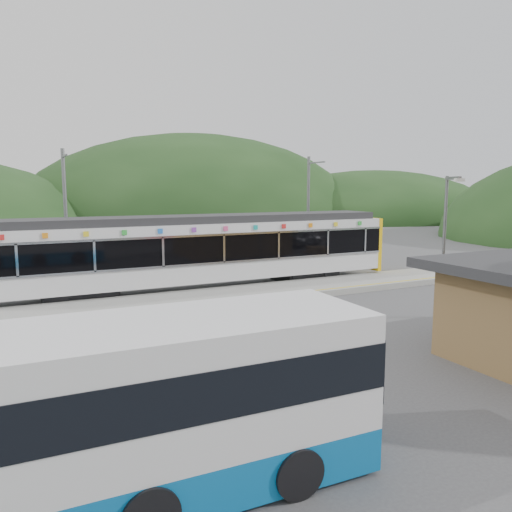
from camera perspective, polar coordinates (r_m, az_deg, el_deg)
name	(u,v)px	position (r m, az deg, el deg)	size (l,w,h in m)	color
ground	(275,314)	(20.54, 2.16, -6.62)	(120.00, 120.00, 0.00)	#4C4C4F
hills	(327,280)	(28.12, 8.09, -2.76)	(146.00, 149.00, 26.00)	#1E3D19
platform	(241,295)	(23.38, -1.73, -4.47)	(26.00, 3.20, 0.30)	#9E9E99
yellow_line	(253,297)	(22.20, -0.32, -4.71)	(26.00, 0.10, 0.01)	yellow
train	(204,249)	(25.21, -5.99, 0.81)	(20.44, 3.01, 3.74)	black
catenary_mast_west	(66,218)	(26.18, -20.89, 4.08)	(0.18, 1.80, 7.00)	slate
catenary_mast_east	(308,212)	(30.87, 6.01, 5.04)	(0.18, 1.80, 7.00)	slate
bus	(46,433)	(8.65, -22.83, -18.11)	(10.88, 2.77, 2.95)	#0B66AD
lamp_post	(447,234)	(20.69, 20.97, 2.35)	(0.39, 1.03, 5.57)	slate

